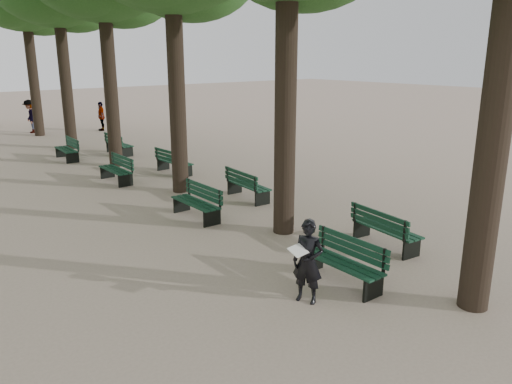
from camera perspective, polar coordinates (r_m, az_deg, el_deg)
ground at (r=9.76m, az=8.60°, el=-11.09°), size 120.00×120.00×0.00m
bench_left_0 at (r=9.95m, az=9.76°, el=-8.89°), size 0.62×1.81×0.92m
bench_left_1 at (r=13.69m, az=-6.87°, el=-1.92°), size 0.60×1.81×0.92m
bench_left_2 at (r=18.13m, az=-15.70°, el=1.93°), size 0.60×1.81×0.92m
bench_left_3 at (r=22.66m, az=-20.80°, el=4.13°), size 0.68×1.83×0.92m
bench_right_0 at (r=11.98m, az=14.59°, el=-4.88°), size 0.80×1.86×0.92m
bench_right_1 at (r=15.40m, az=-0.91°, el=0.16°), size 0.73×1.84×0.92m
bench_right_2 at (r=19.00m, az=-9.31°, el=2.92°), size 0.65×1.82×0.92m
bench_right_3 at (r=23.24m, az=-15.33°, el=4.85°), size 0.60×1.81×0.92m
man_with_map at (r=9.01m, az=5.95°, el=-7.90°), size 0.70×0.69×1.55m
pedestrian_c at (r=30.76m, az=-17.27°, el=8.26°), size 0.57×1.04×1.68m
pedestrian_b at (r=31.28m, az=-24.41°, el=7.87°), size 0.53×1.25×1.87m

